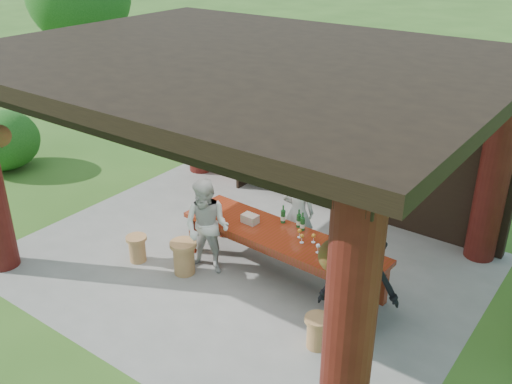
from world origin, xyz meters
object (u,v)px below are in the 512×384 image
Objects in this scene: wine_shelf at (294,148)px; guest_man at (359,284)px; stool_far_left at (137,248)px; host at (298,212)px; tasting_table at (282,241)px; stool_near_right at (317,331)px; napkin_basket at (250,219)px; stool_near_left at (184,257)px; guest_woman at (207,227)px.

guest_man is at bearing -45.21° from wine_shelf.
host reaches higher than stool_far_left.
guest_man is (1.63, -0.61, 0.20)m from tasting_table.
host is (-1.55, 1.94, 0.49)m from stool_near_right.
guest_man reaches higher than stool_far_left.
wine_shelf is 4.51m from stool_near_right.
wine_shelf is 1.56× the size of guest_man.
guest_man is 2.36m from napkin_basket.
stool_far_left is 0.28× the size of guest_man.
guest_man reaches higher than tasting_table.
stool_near_left is (0.02, -3.25, -0.85)m from wine_shelf.
stool_far_left is at bearing -167.49° from stool_near_left.
stool_near_right is at bearing -1.17° from stool_far_left.
tasting_table is 2.47m from stool_far_left.
wine_shelf is at bearing 80.11° from guest_woman.
napkin_basket reaches higher than stool_far_left.
stool_near_left is 2.05m from host.
stool_near_left is (-1.31, -0.87, -0.33)m from tasting_table.
tasting_table is (1.33, -2.38, -0.51)m from wine_shelf.
guest_man is (2.97, -2.99, -0.32)m from wine_shelf.
napkin_basket is at bearing 53.08° from stool_near_left.
host is (1.11, -1.57, -0.41)m from wine_shelf.
tasting_table is 7.59× the size of stool_far_left.
stool_near_left is at bearing 39.70° from host.
stool_far_left is 0.31× the size of host.
napkin_basket is (-0.64, 0.02, 0.19)m from tasting_table.
tasting_table is 0.67m from napkin_basket.
tasting_table is at bearing 33.50° from stool_near_left.
stool_far_left is 1.78× the size of napkin_basket.
napkin_basket is (-0.43, -0.79, 0.08)m from host.
guest_woman is 0.96× the size of guest_man.
stool_near_left is 3.01m from guest_man.
wine_shelf reaches higher than tasting_table.
host is at bearing 56.86° from stool_near_left.
host is 1.62m from guest_woman.
napkin_basket reaches higher than stool_near_left.
wine_shelf is 2.48m from napkin_basket.
wine_shelf is 3.36m from stool_near_left.
tasting_table is 7.40× the size of stool_near_right.
tasting_table is 2.11× the size of guest_man.
tasting_table is 6.18× the size of stool_near_left.
stool_near_right is at bearing -28.47° from guest_woman.
napkin_basket is at bearing 44.41° from host.
wine_shelf is at bearing 119.19° from tasting_table.
host is 0.89× the size of guest_man.
guest_woman is at bearing 166.85° from stool_near_right.
tasting_table is 1.61m from stool_near_left.
stool_near_right reaches higher than stool_far_left.
host is 5.68× the size of napkin_basket.
stool_near_right is at bearing -149.76° from guest_man.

